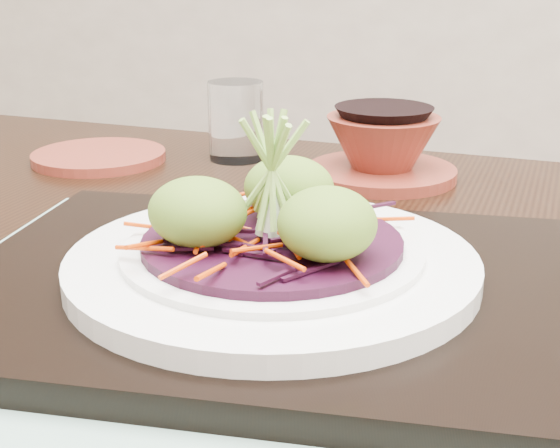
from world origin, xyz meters
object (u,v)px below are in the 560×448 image
(serving_tray, at_px, (272,288))
(terracotta_side_plate, at_px, (99,156))
(terracotta_bowl_set, at_px, (382,151))
(dining_table, at_px, (271,382))
(water_glass, at_px, (236,121))
(white_plate, at_px, (272,262))

(serving_tray, distance_m, terracotta_side_plate, 0.46)
(terracotta_side_plate, bearing_deg, serving_tray, -46.93)
(terracotta_bowl_set, bearing_deg, dining_table, -99.32)
(dining_table, distance_m, terracotta_bowl_set, 0.31)
(dining_table, height_order, water_glass, water_glass)
(water_glass, height_order, terracotta_bowl_set, water_glass)
(dining_table, height_order, white_plate, white_plate)
(water_glass, xyz_separation_m, terracotta_bowl_set, (0.18, -0.04, -0.02))
(dining_table, bearing_deg, water_glass, 118.19)
(terracotta_bowl_set, bearing_deg, terracotta_side_plate, -177.25)
(terracotta_side_plate, bearing_deg, white_plate, -46.93)
(terracotta_side_plate, distance_m, water_glass, 0.17)
(dining_table, height_order, serving_tray, serving_tray)
(terracotta_side_plate, height_order, water_glass, water_glass)
(terracotta_side_plate, height_order, terracotta_bowl_set, terracotta_bowl_set)
(serving_tray, height_order, white_plate, white_plate)
(water_glass, distance_m, terracotta_bowl_set, 0.18)
(water_glass, bearing_deg, dining_table, -66.85)
(white_plate, bearing_deg, dining_table, 107.08)
(dining_table, height_order, terracotta_side_plate, terracotta_side_plate)
(serving_tray, distance_m, white_plate, 0.02)
(white_plate, relative_size, water_glass, 3.05)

